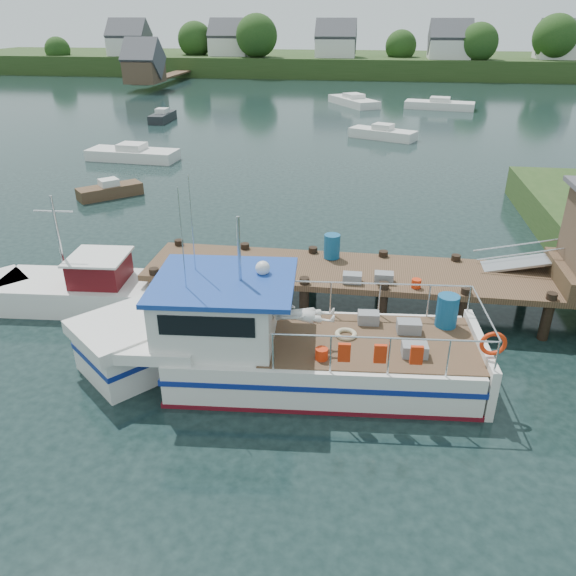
# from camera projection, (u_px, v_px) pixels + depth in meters

# --- Properties ---
(ground_plane) EXTENTS (160.00, 160.00, 0.00)m
(ground_plane) POSITION_uv_depth(u_px,v_px,m) (322.00, 304.00, 19.59)
(ground_plane) COLOR black
(far_shore) EXTENTS (140.00, 42.55, 9.22)m
(far_shore) POSITION_uv_depth(u_px,v_px,m) (368.00, 60.00, 91.78)
(far_shore) COLOR #2B421B
(far_shore) RESTS_ON ground
(dock) EXTENTS (16.60, 3.00, 4.78)m
(dock) POSITION_uv_depth(u_px,v_px,m) (529.00, 256.00, 17.76)
(dock) COLOR #4F3825
(dock) RESTS_ON ground
(lobster_boat) EXTENTS (11.73, 4.13, 5.56)m
(lobster_boat) POSITION_uv_depth(u_px,v_px,m) (271.00, 345.00, 15.29)
(lobster_boat) COLOR silver
(lobster_boat) RESTS_ON ground
(work_boat) EXTENTS (7.48, 2.72, 3.92)m
(work_boat) POSITION_uv_depth(u_px,v_px,m) (80.00, 289.00, 19.29)
(work_boat) COLOR silver
(work_boat) RESTS_ON ground
(moored_rowboat) EXTENTS (3.30, 3.21, 1.00)m
(moored_rowboat) POSITION_uv_depth(u_px,v_px,m) (110.00, 190.00, 30.85)
(moored_rowboat) COLOR #4F3825
(moored_rowboat) RESTS_ON ground
(moored_far) EXTENTS (7.37, 3.63, 1.20)m
(moored_far) POSITION_uv_depth(u_px,v_px,m) (439.00, 105.00, 58.95)
(moored_far) COLOR silver
(moored_far) RESTS_ON ground
(moored_a) EXTENTS (6.31, 2.56, 1.14)m
(moored_a) POSITION_uv_depth(u_px,v_px,m) (133.00, 154.00, 38.54)
(moored_a) COLOR silver
(moored_a) RESTS_ON ground
(moored_b) EXTENTS (5.58, 3.82, 1.17)m
(moored_b) POSITION_uv_depth(u_px,v_px,m) (383.00, 133.00, 45.04)
(moored_b) COLOR silver
(moored_b) RESTS_ON ground
(moored_d) EXTENTS (5.94, 7.51, 1.24)m
(moored_d) POSITION_uv_depth(u_px,v_px,m) (353.00, 101.00, 61.21)
(moored_d) COLOR silver
(moored_d) RESTS_ON ground
(moored_e) EXTENTS (1.51, 4.24, 1.16)m
(moored_e) POSITION_uv_depth(u_px,v_px,m) (162.00, 116.00, 52.32)
(moored_e) COLOR black
(moored_e) RESTS_ON ground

